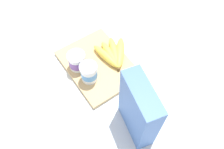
{
  "coord_description": "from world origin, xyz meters",
  "views": [
    {
      "loc": [
        -0.51,
        0.28,
        0.84
      ],
      "look_at": [
        -0.11,
        0.0,
        0.07
      ],
      "focal_mm": 36.76,
      "sensor_mm": 36.0,
      "label": 1
    }
  ],
  "objects_px": {
    "yogurt_cup_back": "(77,61)",
    "yogurt_cup_front": "(89,73)",
    "cutting_board": "(98,65)",
    "cereal_box": "(138,111)",
    "banana_bunch": "(113,54)"
  },
  "relations": [
    {
      "from": "cereal_box",
      "to": "banana_bunch",
      "type": "relative_size",
      "value": 1.54
    },
    {
      "from": "yogurt_cup_front",
      "to": "cutting_board",
      "type": "bearing_deg",
      "value": -57.13
    },
    {
      "from": "cereal_box",
      "to": "banana_bunch",
      "type": "bearing_deg",
      "value": 172.76
    },
    {
      "from": "cereal_box",
      "to": "yogurt_cup_back",
      "type": "height_order",
      "value": "cereal_box"
    },
    {
      "from": "yogurt_cup_back",
      "to": "yogurt_cup_front",
      "type": "bearing_deg",
      "value": -173.34
    },
    {
      "from": "yogurt_cup_front",
      "to": "yogurt_cup_back",
      "type": "height_order",
      "value": "yogurt_cup_front"
    },
    {
      "from": "cutting_board",
      "to": "banana_bunch",
      "type": "xyz_separation_m",
      "value": [
        -0.01,
        -0.08,
        0.03
      ]
    },
    {
      "from": "cereal_box",
      "to": "yogurt_cup_front",
      "type": "bearing_deg",
      "value": -159.59
    },
    {
      "from": "cereal_box",
      "to": "yogurt_cup_front",
      "type": "xyz_separation_m",
      "value": [
        0.26,
        0.03,
        -0.07
      ]
    },
    {
      "from": "yogurt_cup_front",
      "to": "banana_bunch",
      "type": "relative_size",
      "value": 0.49
    },
    {
      "from": "yogurt_cup_front",
      "to": "banana_bunch",
      "type": "bearing_deg",
      "value": -75.59
    },
    {
      "from": "cereal_box",
      "to": "cutting_board",
      "type": "bearing_deg",
      "value": -173.32
    },
    {
      "from": "cutting_board",
      "to": "cereal_box",
      "type": "relative_size",
      "value": 1.23
    },
    {
      "from": "cutting_board",
      "to": "cereal_box",
      "type": "bearing_deg",
      "value": 173.76
    },
    {
      "from": "cutting_board",
      "to": "yogurt_cup_front",
      "type": "height_order",
      "value": "yogurt_cup_front"
    }
  ]
}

